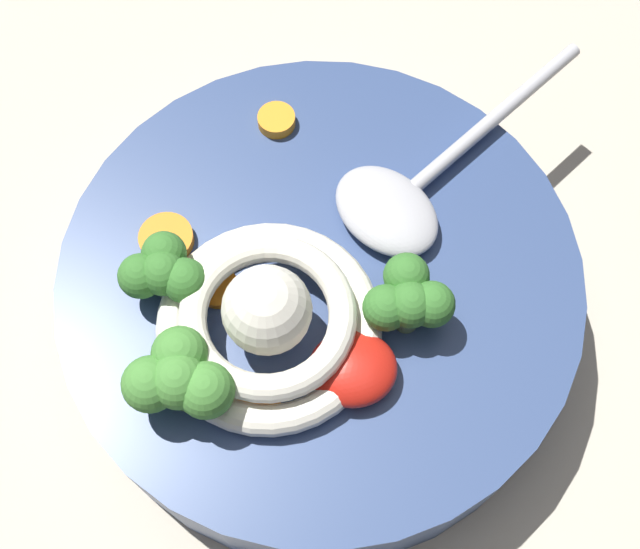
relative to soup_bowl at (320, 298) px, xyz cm
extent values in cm
cube|color=#BCB29E|center=(2.64, 2.87, -5.35)|extent=(109.06, 109.06, 4.25)
cylinder|color=#334775|center=(0.00, 0.00, -0.10)|extent=(26.82, 26.82, 6.24)
cylinder|color=#B27A33|center=(0.00, 0.00, 0.15)|extent=(23.60, 23.60, 5.74)
torus|color=silver|center=(2.18, 3.25, 3.77)|extent=(10.96, 10.96, 1.51)
torus|color=silver|center=(2.89, 2.77, 4.98)|extent=(11.74, 11.74, 1.36)
sphere|color=silver|center=(2.18, 3.25, 5.73)|extent=(4.25, 4.25, 4.25)
ellipsoid|color=#B7B7BC|center=(-3.60, -3.01, 3.81)|extent=(7.22, 7.43, 1.60)
cylinder|color=#B7B7BC|center=(-9.35, -7.82, 3.81)|extent=(12.02, 10.24, 0.80)
ellipsoid|color=red|center=(-1.21, 5.37, 3.97)|extent=(4.23, 3.80, 1.90)
cylinder|color=#7A9E60|center=(-4.05, 2.43, 3.63)|extent=(1.15, 1.15, 1.23)
sphere|color=#38752D|center=(-4.05, 2.43, 5.37)|extent=(2.25, 2.25, 2.25)
sphere|color=#38752D|center=(-2.93, 2.43, 5.16)|extent=(2.25, 2.25, 2.25)
sphere|color=#38752D|center=(-5.07, 2.84, 5.26)|extent=(2.25, 2.25, 2.25)
sphere|color=#38752D|center=(-4.05, 1.31, 5.20)|extent=(2.25, 2.25, 2.25)
cylinder|color=#7A9E60|center=(6.67, 6.03, 3.73)|extent=(1.33, 1.33, 1.43)
sphere|color=#478938|center=(6.67, 6.03, 5.75)|extent=(2.62, 2.62, 2.62)
sphere|color=#478938|center=(7.98, 6.03, 5.51)|extent=(2.62, 2.62, 2.62)
sphere|color=#478938|center=(5.47, 6.51, 5.63)|extent=(2.62, 2.62, 2.62)
sphere|color=#478938|center=(6.67, 4.72, 5.56)|extent=(2.62, 2.62, 2.62)
cylinder|color=#7A9E60|center=(7.51, 0.51, 3.62)|extent=(1.13, 1.13, 1.21)
sphere|color=#38752D|center=(7.51, 0.51, 5.33)|extent=(2.21, 2.21, 2.21)
sphere|color=#38752D|center=(8.62, 0.51, 5.13)|extent=(2.21, 2.21, 2.21)
sphere|color=#38752D|center=(6.51, 0.91, 5.23)|extent=(2.21, 2.21, 2.21)
sphere|color=#38752D|center=(7.51, -0.59, 5.17)|extent=(2.21, 2.21, 2.21)
cylinder|color=orange|center=(3.51, 6.69, 3.28)|extent=(2.53, 2.53, 0.53)
cylinder|color=orange|center=(7.73, -2.34, 3.33)|extent=(2.79, 2.79, 0.63)
cylinder|color=orange|center=(1.82, -9.23, 3.36)|extent=(2.06, 2.06, 0.69)
cylinder|color=orange|center=(5.10, 0.55, 3.25)|extent=(2.07, 2.07, 0.48)
camera|label=1|loc=(1.08, 17.61, 42.07)|focal=47.65mm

